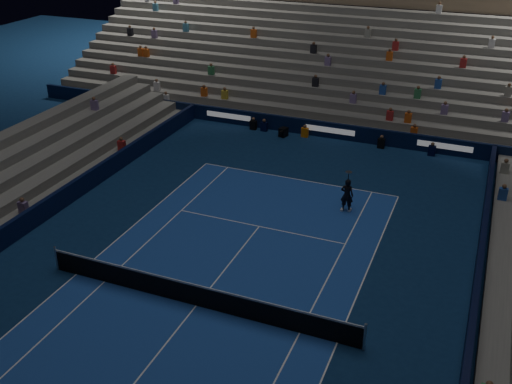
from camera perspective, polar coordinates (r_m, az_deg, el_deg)
name	(u,v)px	position (r m, az deg, el deg)	size (l,w,h in m)	color
ground	(196,306)	(23.01, -5.73, -10.78)	(90.00, 90.00, 0.00)	#0C254B
court_surface	(196,306)	(23.00, -5.73, -10.77)	(10.97, 23.77, 0.01)	#1C429A
sponsor_barrier_far	(330,130)	(38.04, 7.14, 5.90)	(44.00, 0.25, 1.00)	black
sponsor_barrier_east	(466,364)	(20.90, 19.50, -15.28)	(0.25, 37.00, 1.00)	black
grandstand_main	(367,51)	(45.96, 10.61, 13.10)	(44.00, 15.20, 11.20)	slate
tennis_net	(196,295)	(22.70, -5.79, -9.77)	(12.90, 0.10, 1.10)	#B2B2B7
tennis_player	(347,195)	(29.10, 8.70, -0.30)	(0.62, 0.41, 1.71)	black
broadcast_camera	(283,132)	(38.02, 2.62, 5.75)	(0.55, 0.94, 0.58)	black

